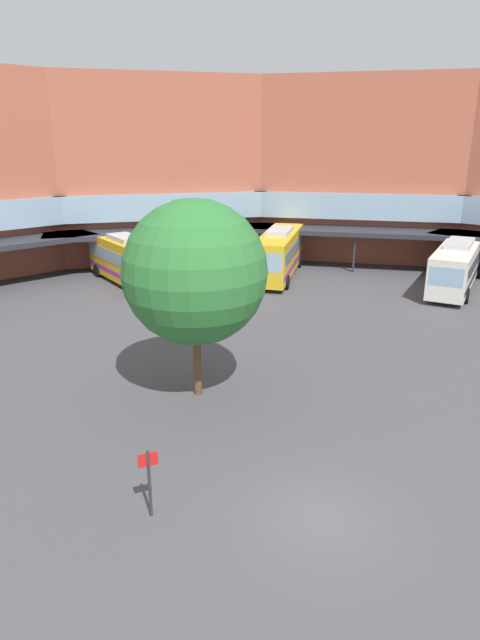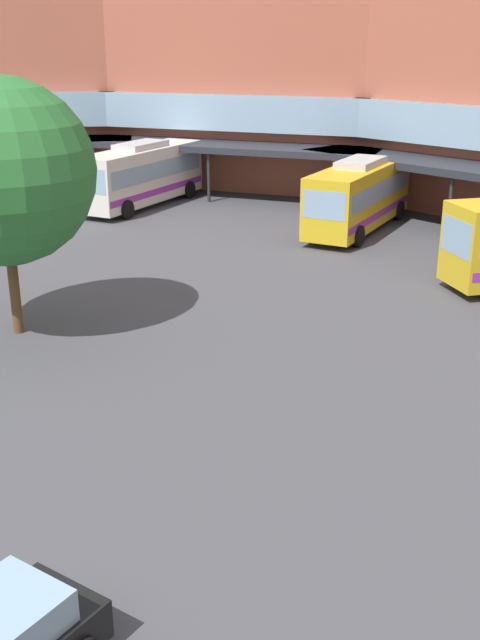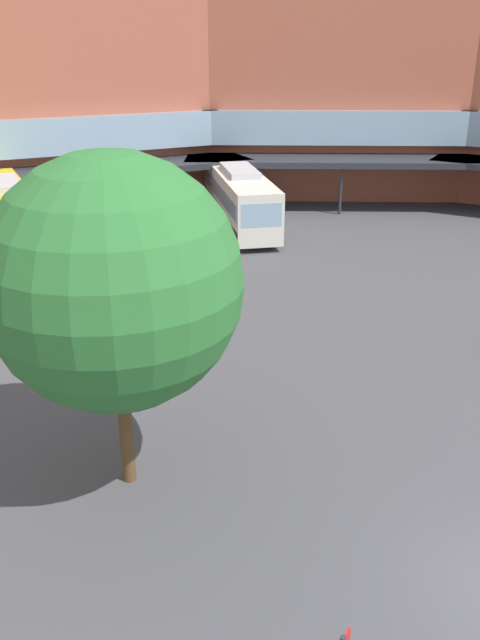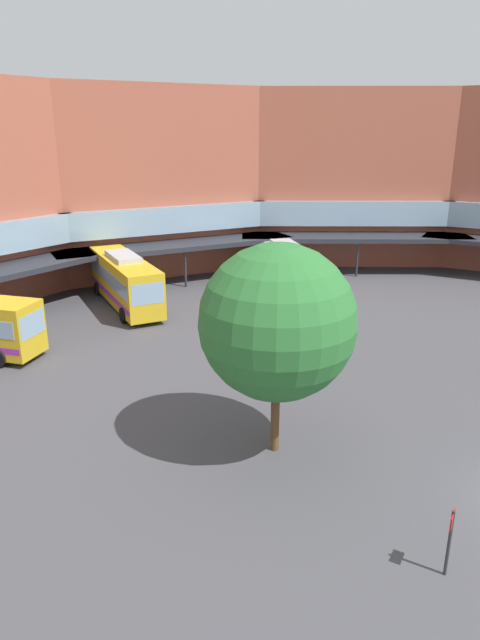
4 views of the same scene
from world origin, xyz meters
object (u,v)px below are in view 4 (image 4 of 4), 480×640
object	(u,v)px
bus_0	(286,264)
bus_4	(125,280)
plaza_tree	(277,322)
stop_sign_post	(450,536)

from	to	relation	value
bus_0	bus_4	xyz separation A→B (m)	(-13.42, 3.71, 0.18)
plaza_tree	bus_0	bearing A→B (deg)	43.86
bus_4	stop_sign_post	size ratio (longest dim) A/B	5.04
bus_0	bus_4	size ratio (longest dim) A/B	1.04
plaza_tree	stop_sign_post	xyz separation A→B (m)	(-0.97, -8.41, -4.24)
bus_4	stop_sign_post	world-z (taller)	bus_4
plaza_tree	stop_sign_post	world-z (taller)	plaza_tree
plaza_tree	stop_sign_post	bearing A→B (deg)	-96.59
bus_4	stop_sign_post	bearing A→B (deg)	2.03
bus_0	plaza_tree	size ratio (longest dim) A/B	1.37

